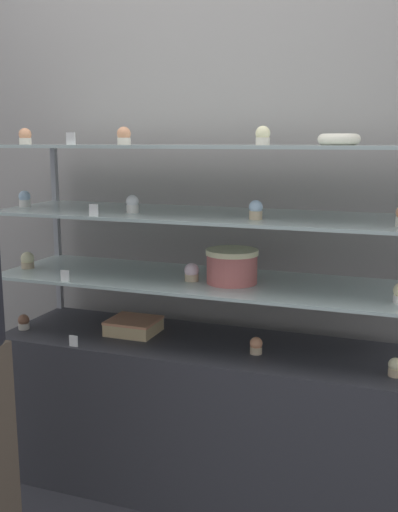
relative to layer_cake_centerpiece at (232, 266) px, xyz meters
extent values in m
plane|color=#2D2D33|center=(-0.14, 0.02, -0.94)|extent=(20.00, 20.00, 0.00)
cube|color=gray|center=(-0.14, 0.41, 0.36)|extent=(8.00, 0.05, 2.60)
cube|color=#333338|center=(-0.14, 0.02, -0.63)|extent=(1.59, 0.48, 0.62)
cube|color=#99999E|center=(-0.92, 0.25, -0.19)|extent=(0.02, 0.02, 0.25)
cube|color=#B2C6C1|center=(-0.14, 0.02, -0.07)|extent=(1.59, 0.48, 0.01)
cube|color=#99999E|center=(-0.92, 0.25, 0.06)|extent=(0.02, 0.02, 0.25)
cube|color=#B2C6C1|center=(-0.14, 0.02, 0.18)|extent=(1.59, 0.48, 0.01)
cube|color=#99999E|center=(-0.92, 0.25, 0.32)|extent=(0.02, 0.02, 0.25)
cube|color=#B2C6C1|center=(-0.14, 0.02, 0.44)|extent=(1.59, 0.48, 0.01)
cylinder|color=#C66660|center=(0.00, 0.00, -0.01)|extent=(0.19, 0.19, 0.11)
cylinder|color=#F4EAB2|center=(0.00, 0.00, 0.05)|extent=(0.20, 0.20, 0.02)
cube|color=#DBBC84|center=(-0.43, 0.03, -0.29)|extent=(0.19, 0.18, 0.05)
cube|color=#E5996B|center=(-0.43, 0.03, -0.26)|extent=(0.20, 0.18, 0.01)
cylinder|color=beige|center=(-0.88, -0.08, -0.30)|extent=(0.05, 0.05, 0.03)
sphere|color=#8C5B42|center=(-0.88, -0.08, -0.28)|extent=(0.05, 0.05, 0.05)
cylinder|color=#CCB28C|center=(0.11, -0.03, -0.30)|extent=(0.05, 0.05, 0.03)
sphere|color=#E5996B|center=(0.11, -0.03, -0.28)|extent=(0.05, 0.05, 0.05)
cylinder|color=#CCB28C|center=(0.60, -0.08, -0.30)|extent=(0.05, 0.05, 0.03)
sphere|color=#F4EAB2|center=(0.60, -0.08, -0.28)|extent=(0.05, 0.05, 0.05)
cube|color=white|center=(-0.57, -0.20, -0.30)|extent=(0.04, 0.00, 0.04)
cylinder|color=#CCB28C|center=(-0.88, -0.04, -0.05)|extent=(0.05, 0.05, 0.03)
sphere|color=#F4EAB2|center=(-0.88, -0.04, -0.02)|extent=(0.06, 0.06, 0.06)
cylinder|color=#CCB28C|center=(-0.15, -0.02, -0.05)|extent=(0.05, 0.05, 0.03)
sphere|color=silver|center=(-0.15, -0.02, -0.02)|extent=(0.06, 0.06, 0.06)
cube|color=white|center=(-0.60, -0.20, -0.04)|extent=(0.04, 0.00, 0.04)
cylinder|color=white|center=(-0.89, -0.02, 0.20)|extent=(0.05, 0.05, 0.03)
sphere|color=silver|center=(-0.89, -0.02, 0.23)|extent=(0.05, 0.05, 0.05)
cylinder|color=white|center=(-0.38, -0.05, 0.20)|extent=(0.05, 0.05, 0.03)
sphere|color=white|center=(-0.38, -0.05, 0.23)|extent=(0.05, 0.05, 0.05)
cylinder|color=#CCB28C|center=(0.11, -0.08, 0.20)|extent=(0.05, 0.05, 0.03)
sphere|color=silver|center=(0.11, -0.08, 0.23)|extent=(0.05, 0.05, 0.05)
cube|color=white|center=(-0.46, -0.20, 0.21)|extent=(0.04, 0.00, 0.04)
cylinder|color=beige|center=(-0.87, -0.02, 0.46)|extent=(0.05, 0.05, 0.03)
sphere|color=#E5996B|center=(-0.87, -0.02, 0.48)|extent=(0.05, 0.05, 0.05)
cylinder|color=beige|center=(-0.39, -0.09, 0.46)|extent=(0.05, 0.05, 0.03)
sphere|color=#E5996B|center=(-0.39, -0.09, 0.48)|extent=(0.05, 0.05, 0.05)
cylinder|color=beige|center=(0.12, -0.04, 0.46)|extent=(0.05, 0.05, 0.03)
sphere|color=#F4EAB2|center=(0.12, -0.04, 0.48)|extent=(0.05, 0.05, 0.05)
cube|color=white|center=(-0.55, -0.20, 0.46)|extent=(0.04, 0.00, 0.04)
torus|color=#EFE5CC|center=(0.36, 0.06, 0.46)|extent=(0.15, 0.15, 0.04)
camera|label=1|loc=(0.63, -2.08, 0.46)|focal=42.00mm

